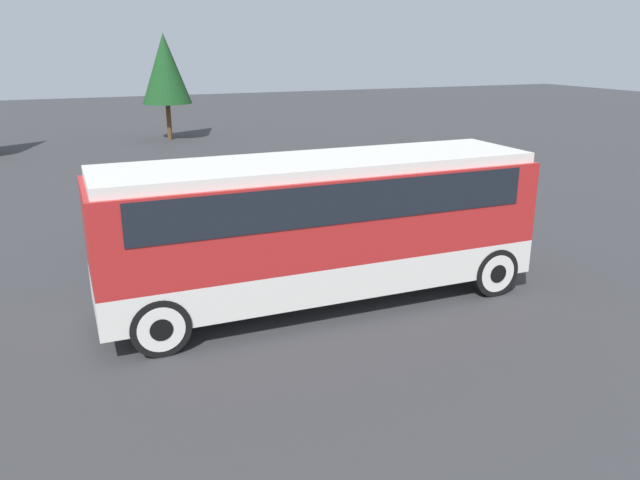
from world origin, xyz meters
The scene contains 5 objects.
ground_plane centered at (0.00, 0.00, 0.00)m, with size 120.00×120.00×0.00m, color #38383A.
tour_bus centered at (0.10, 0.00, 1.97)m, with size 9.57×2.62×3.27m.
parked_car_near centered at (5.16, 7.27, 0.74)m, with size 4.69×1.85×1.47m.
parked_car_mid centered at (-1.57, 5.77, 0.68)m, with size 4.45×1.80×1.33m.
tree_left centered at (1.17, 26.36, 4.13)m, with size 2.87×2.87×6.14m.
Camera 1 is at (-5.01, -12.00, 5.60)m, focal length 35.00 mm.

